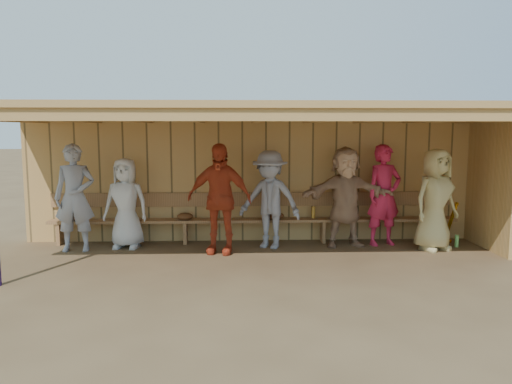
{
  "coord_description": "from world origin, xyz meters",
  "views": [
    {
      "loc": [
        -0.33,
        -8.13,
        2.14
      ],
      "look_at": [
        0.0,
        0.35,
        1.05
      ],
      "focal_mm": 35.0,
      "sensor_mm": 36.0,
      "label": 1
    }
  ],
  "objects_px": {
    "player_g": "(384,195)",
    "player_e": "(270,200)",
    "player_h": "(435,200)",
    "player_f": "(345,197)",
    "bench": "(254,214)",
    "player_a": "(75,198)",
    "player_d": "(219,199)",
    "player_b": "(126,203)"
  },
  "relations": [
    {
      "from": "player_b",
      "to": "player_f",
      "type": "distance_m",
      "value": 3.95
    },
    {
      "from": "player_f",
      "to": "bench",
      "type": "relative_size",
      "value": 0.24
    },
    {
      "from": "player_a",
      "to": "player_b",
      "type": "bearing_deg",
      "value": 10.48
    },
    {
      "from": "player_b",
      "to": "player_f",
      "type": "xyz_separation_m",
      "value": [
        3.95,
        -0.04,
        0.1
      ]
    },
    {
      "from": "player_f",
      "to": "player_g",
      "type": "height_order",
      "value": "player_g"
    },
    {
      "from": "player_d",
      "to": "player_e",
      "type": "height_order",
      "value": "player_d"
    },
    {
      "from": "player_d",
      "to": "player_h",
      "type": "bearing_deg",
      "value": 13.23
    },
    {
      "from": "player_g",
      "to": "player_e",
      "type": "bearing_deg",
      "value": 167.93
    },
    {
      "from": "player_e",
      "to": "player_h",
      "type": "bearing_deg",
      "value": 17.93
    },
    {
      "from": "player_a",
      "to": "bench",
      "type": "bearing_deg",
      "value": 7.13
    },
    {
      "from": "player_b",
      "to": "player_h",
      "type": "height_order",
      "value": "player_h"
    },
    {
      "from": "player_b",
      "to": "player_h",
      "type": "distance_m",
      "value": 5.47
    },
    {
      "from": "bench",
      "to": "player_a",
      "type": "bearing_deg",
      "value": -169.89
    },
    {
      "from": "player_g",
      "to": "player_f",
      "type": "bearing_deg",
      "value": 169.97
    },
    {
      "from": "player_d",
      "to": "player_f",
      "type": "bearing_deg",
      "value": 22.42
    },
    {
      "from": "player_a",
      "to": "bench",
      "type": "height_order",
      "value": "player_a"
    },
    {
      "from": "player_h",
      "to": "bench",
      "type": "distance_m",
      "value": 3.25
    },
    {
      "from": "player_g",
      "to": "player_h",
      "type": "height_order",
      "value": "player_g"
    },
    {
      "from": "player_f",
      "to": "player_a",
      "type": "bearing_deg",
      "value": 176.55
    },
    {
      "from": "player_a",
      "to": "player_e",
      "type": "distance_m",
      "value": 3.4
    },
    {
      "from": "player_d",
      "to": "bench",
      "type": "relative_size",
      "value": 0.25
    },
    {
      "from": "player_e",
      "to": "bench",
      "type": "distance_m",
      "value": 0.63
    },
    {
      "from": "player_e",
      "to": "player_a",
      "type": "bearing_deg",
      "value": -154.87
    },
    {
      "from": "player_h",
      "to": "bench",
      "type": "relative_size",
      "value": 0.24
    },
    {
      "from": "player_a",
      "to": "player_h",
      "type": "bearing_deg",
      "value": -4.64
    },
    {
      "from": "player_g",
      "to": "player_b",
      "type": "bearing_deg",
      "value": 164.71
    },
    {
      "from": "player_a",
      "to": "player_f",
      "type": "xyz_separation_m",
      "value": [
        4.78,
        0.16,
        -0.03
      ]
    },
    {
      "from": "player_h",
      "to": "player_f",
      "type": "bearing_deg",
      "value": 144.32
    },
    {
      "from": "player_f",
      "to": "bench",
      "type": "xyz_separation_m",
      "value": [
        -1.63,
        0.4,
        -0.38
      ]
    },
    {
      "from": "player_a",
      "to": "player_g",
      "type": "height_order",
      "value": "player_a"
    },
    {
      "from": "player_g",
      "to": "bench",
      "type": "height_order",
      "value": "player_g"
    },
    {
      "from": "player_d",
      "to": "player_f",
      "type": "xyz_separation_m",
      "value": [
        2.27,
        0.41,
        -0.04
      ]
    },
    {
      "from": "player_a",
      "to": "player_h",
      "type": "distance_m",
      "value": 6.29
    },
    {
      "from": "player_d",
      "to": "player_h",
      "type": "distance_m",
      "value": 3.78
    },
    {
      "from": "bench",
      "to": "player_g",
      "type": "bearing_deg",
      "value": -7.95
    },
    {
      "from": "player_e",
      "to": "player_f",
      "type": "height_order",
      "value": "player_f"
    },
    {
      "from": "player_e",
      "to": "bench",
      "type": "xyz_separation_m",
      "value": [
        -0.26,
        0.46,
        -0.35
      ]
    },
    {
      "from": "player_g",
      "to": "player_a",
      "type": "bearing_deg",
      "value": 166.72
    },
    {
      "from": "player_b",
      "to": "player_f",
      "type": "relative_size",
      "value": 0.89
    },
    {
      "from": "player_h",
      "to": "bench",
      "type": "xyz_separation_m",
      "value": [
        -3.15,
        0.74,
        -0.37
      ]
    },
    {
      "from": "bench",
      "to": "player_e",
      "type": "bearing_deg",
      "value": -60.89
    },
    {
      "from": "player_f",
      "to": "player_g",
      "type": "relative_size",
      "value": 0.98
    }
  ]
}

